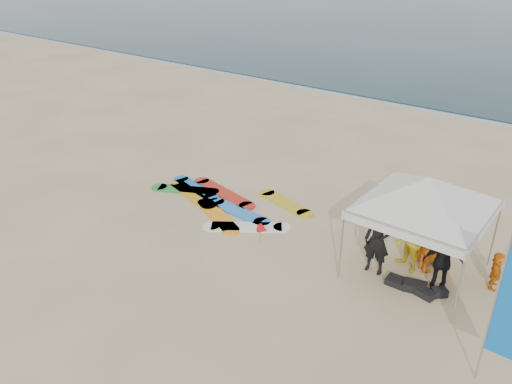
{
  "coord_description": "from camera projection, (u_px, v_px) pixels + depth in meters",
  "views": [
    {
      "loc": [
        7.71,
        -7.83,
        7.7
      ],
      "look_at": [
        -0.4,
        2.6,
        1.2
      ],
      "focal_mm": 35.0,
      "sensor_mm": 36.0,
      "label": 1
    }
  ],
  "objects": [
    {
      "name": "ground",
      "position": [
        208.0,
        271.0,
        13.19
      ],
      "size": [
        120.0,
        120.0,
        0.0
      ],
      "primitive_type": "plane",
      "color": "beige",
      "rests_on": "ground"
    },
    {
      "name": "canopy_tent",
      "position": [
        430.0,
        178.0,
        12.01
      ],
      "size": [
        4.13,
        4.13,
        3.11
      ],
      "color": "#A5A5A8",
      "rests_on": "ground"
    },
    {
      "name": "shoreline_foam",
      "position": [
        445.0,
        111.0,
        26.09
      ],
      "size": [
        160.0,
        1.2,
        0.01
      ],
      "primitive_type": "cube",
      "color": "silver",
      "rests_on": "ground"
    },
    {
      "name": "gear_pile",
      "position": [
        416.0,
        287.0,
        12.4
      ],
      "size": [
        1.5,
        0.65,
        0.22
      ],
      "color": "black",
      "rests_on": "ground"
    },
    {
      "name": "marker_pennant",
      "position": [
        263.0,
        230.0,
        14.15
      ],
      "size": [
        0.28,
        0.28,
        0.64
      ],
      "color": "#A5A5A8",
      "rests_on": "ground"
    },
    {
      "name": "person_yellow",
      "position": [
        411.0,
        241.0,
        12.89
      ],
      "size": [
        1.06,
        1.0,
        1.74
      ],
      "primitive_type": "imported",
      "rotation": [
        0.0,
        0.0,
        -0.53
      ],
      "color": "yellow",
      "rests_on": "ground"
    },
    {
      "name": "person_orange_a",
      "position": [
        430.0,
        243.0,
        12.86
      ],
      "size": [
        1.25,
        1.16,
        1.69
      ],
      "primitive_type": "imported",
      "rotation": [
        0.0,
        0.0,
        2.49
      ],
      "color": "#D55A12",
      "rests_on": "ground"
    },
    {
      "name": "person_black_a",
      "position": [
        378.0,
        240.0,
        12.78
      ],
      "size": [
        0.72,
        0.5,
        1.89
      ],
      "primitive_type": "imported",
      "rotation": [
        0.0,
        0.0,
        0.06
      ],
      "color": "black",
      "rests_on": "ground"
    },
    {
      "name": "feather_flag",
      "position": [
        511.0,
        302.0,
        8.91
      ],
      "size": [
        0.57,
        0.04,
        3.4
      ],
      "color": "#A5A5A8",
      "rests_on": "ground"
    },
    {
      "name": "person_orange_b",
      "position": [
        431.0,
        232.0,
        13.25
      ],
      "size": [
        1.02,
        0.83,
        1.8
      ],
      "primitive_type": "imported",
      "rotation": [
        0.0,
        0.0,
        3.48
      ],
      "color": "orange",
      "rests_on": "ground"
    },
    {
      "name": "surfboard_spread",
      "position": [
        222.0,
        202.0,
        16.67
      ],
      "size": [
        5.35,
        3.38,
        0.07
      ],
      "color": "white",
      "rests_on": "ground"
    },
    {
      "name": "person_black_b",
      "position": [
        443.0,
        262.0,
        12.14
      ],
      "size": [
        1.03,
        0.74,
        1.63
      ],
      "primitive_type": "imported",
      "rotation": [
        0.0,
        0.0,
        3.55
      ],
      "color": "black",
      "rests_on": "ground"
    },
    {
      "name": "person_seated",
      "position": [
        496.0,
        270.0,
        12.36
      ],
      "size": [
        0.46,
        0.96,
        1.0
      ],
      "primitive_type": "imported",
      "rotation": [
        0.0,
        0.0,
        1.75
      ],
      "color": "orange",
      "rests_on": "ground"
    }
  ]
}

